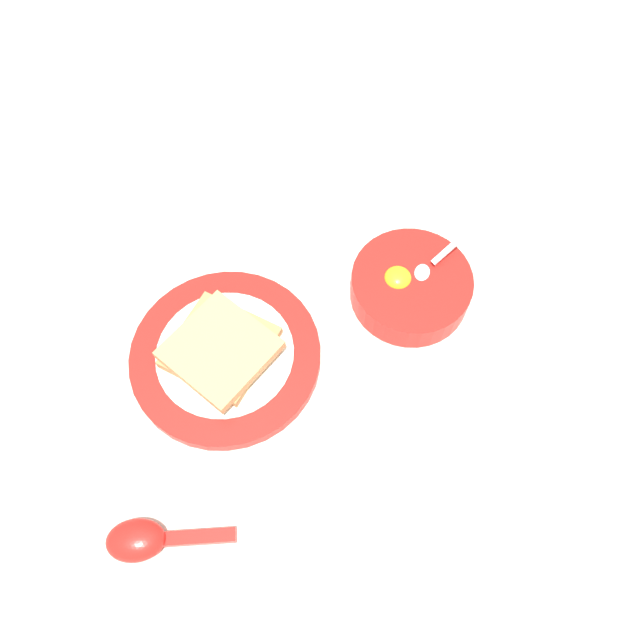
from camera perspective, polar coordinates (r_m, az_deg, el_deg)
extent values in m
plane|color=beige|center=(0.72, -4.58, -5.72)|extent=(3.00, 3.00, 0.00)
cylinder|color=red|center=(0.76, 8.27, 3.02)|extent=(0.14, 0.14, 0.04)
cylinder|color=white|center=(0.76, 8.32, 3.22)|extent=(0.12, 0.12, 0.02)
ellipsoid|color=yellow|center=(0.74, 7.12, 3.83)|extent=(0.03, 0.03, 0.02)
cylinder|color=black|center=(0.75, 9.38, 4.02)|extent=(0.03, 0.03, 0.00)
ellipsoid|color=silver|center=(0.75, 9.31, 4.27)|extent=(0.03, 0.02, 0.01)
cube|color=silver|center=(0.76, 11.85, 6.52)|extent=(0.05, 0.04, 0.03)
cylinder|color=red|center=(0.73, -8.60, -3.27)|extent=(0.22, 0.22, 0.02)
cylinder|color=white|center=(0.73, -8.69, -2.99)|extent=(0.16, 0.16, 0.00)
cube|color=tan|center=(0.72, -9.09, -2.49)|extent=(0.12, 0.12, 0.01)
cube|color=tan|center=(0.71, -9.14, -2.69)|extent=(0.14, 0.14, 0.01)
ellipsoid|color=red|center=(0.69, -16.51, -18.75)|extent=(0.06, 0.07, 0.03)
cube|color=red|center=(0.68, -11.03, -18.92)|extent=(0.04, 0.08, 0.01)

